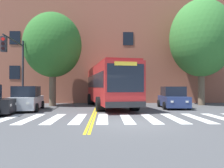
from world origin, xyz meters
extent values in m
plane|color=#4C4C4F|center=(0.00, 0.00, 0.00)|extent=(120.00, 120.00, 0.00)
cube|color=white|center=(-6.50, 1.74, 0.00)|extent=(0.58, 3.94, 0.01)
cube|color=white|center=(-5.21, 1.73, 0.00)|extent=(0.58, 3.94, 0.01)
cube|color=white|center=(-3.92, 1.72, 0.00)|extent=(0.58, 3.94, 0.01)
cube|color=white|center=(-2.63, 1.71, 0.00)|extent=(0.58, 3.94, 0.01)
cube|color=white|center=(-1.34, 1.70, 0.00)|extent=(0.58, 3.94, 0.01)
cube|color=white|center=(-0.05, 1.69, 0.00)|extent=(0.58, 3.94, 0.01)
cube|color=white|center=(1.24, 1.68, 0.00)|extent=(0.58, 3.94, 0.01)
cube|color=white|center=(2.53, 1.67, 0.00)|extent=(0.58, 3.94, 0.01)
cube|color=white|center=(3.82, 1.67, 0.00)|extent=(0.58, 3.94, 0.01)
cube|color=white|center=(5.11, 1.66, 0.00)|extent=(0.58, 3.94, 0.01)
cube|color=gold|center=(-1.96, 15.69, 0.00)|extent=(0.12, 36.00, 0.01)
cube|color=gold|center=(-1.80, 15.69, 0.00)|extent=(0.12, 36.00, 0.01)
cube|color=#B22323|center=(-0.91, 8.81, 1.90)|extent=(4.48, 11.78, 2.90)
cube|color=black|center=(0.37, 9.03, 2.19)|extent=(1.80, 10.44, 1.05)
cube|color=black|center=(-2.20, 8.59, 2.19)|extent=(1.80, 10.44, 1.05)
cube|color=black|center=(0.05, 3.12, 2.25)|extent=(2.29, 0.41, 1.74)
cube|color=yellow|center=(0.05, 3.12, 3.12)|extent=(1.40, 0.27, 0.24)
cube|color=#232326|center=(0.06, 3.10, 0.63)|extent=(2.51, 0.52, 0.36)
cube|color=maroon|center=(-0.91, 8.81, 3.43)|extent=(4.25, 11.30, 0.16)
cylinder|color=black|center=(0.90, 5.50, 0.52)|extent=(0.73, 1.11, 1.03)
cylinder|color=black|center=(-1.53, 5.09, 0.52)|extent=(0.73, 1.11, 1.03)
cylinder|color=black|center=(-0.13, 11.57, 0.52)|extent=(0.73, 1.11, 1.03)
cylinder|color=black|center=(-2.57, 11.16, 0.52)|extent=(0.73, 1.11, 1.03)
cube|color=#B7BABF|center=(-6.91, 6.00, 0.58)|extent=(2.28, 4.35, 0.83)
cube|color=black|center=(-6.92, 6.04, 1.38)|extent=(1.88, 2.47, 0.76)
cube|color=white|center=(-6.12, 3.98, 0.66)|extent=(0.20, 0.06, 0.14)
cube|color=white|center=(-7.18, 3.85, 0.66)|extent=(0.20, 0.06, 0.14)
cylinder|color=black|center=(-5.84, 4.83, 0.30)|extent=(0.29, 0.62, 0.60)
cylinder|color=black|center=(-7.66, 4.61, 0.30)|extent=(0.29, 0.62, 0.60)
cylinder|color=black|center=(-6.16, 7.39, 0.30)|extent=(0.29, 0.62, 0.60)
cylinder|color=black|center=(-7.98, 7.17, 0.30)|extent=(0.29, 0.62, 0.60)
cube|color=navy|center=(4.27, 7.27, 0.57)|extent=(2.02, 3.85, 0.80)
cube|color=black|center=(4.27, 7.31, 1.35)|extent=(1.73, 2.16, 0.77)
cube|color=white|center=(4.68, 5.35, 0.65)|extent=(0.20, 0.05, 0.14)
cube|color=white|center=(3.61, 5.42, 0.65)|extent=(0.20, 0.05, 0.14)
cylinder|color=black|center=(5.10, 6.05, 0.30)|extent=(0.26, 0.61, 0.60)
cylinder|color=black|center=(3.28, 6.17, 0.30)|extent=(0.26, 0.61, 0.60)
cylinder|color=black|center=(5.26, 8.37, 0.30)|extent=(0.26, 0.61, 0.60)
cylinder|color=black|center=(3.44, 8.49, 0.30)|extent=(0.26, 0.61, 0.60)
cube|color=slate|center=(0.02, 19.19, 0.66)|extent=(1.90, 4.39, 0.96)
cube|color=black|center=(0.02, 19.32, 1.48)|extent=(1.69, 2.12, 0.68)
cube|color=white|center=(0.55, 16.97, 0.75)|extent=(0.20, 0.04, 0.14)
cube|color=white|center=(-0.56, 16.99, 0.75)|extent=(0.20, 0.04, 0.14)
cylinder|color=black|center=(0.95, 17.82, 0.33)|extent=(0.23, 0.66, 0.66)
cylinder|color=black|center=(-0.95, 17.84, 0.33)|extent=(0.23, 0.66, 0.66)
cylinder|color=black|center=(0.98, 20.53, 0.33)|extent=(0.23, 0.66, 0.66)
cylinder|color=black|center=(-0.91, 20.55, 0.33)|extent=(0.23, 0.66, 0.66)
cube|color=white|center=(-6.78, 3.77, 0.66)|extent=(0.06, 0.20, 0.14)
cube|color=white|center=(-6.65, 2.72, 0.66)|extent=(0.06, 0.20, 0.14)
cylinder|color=black|center=(-7.56, 4.05, 0.30)|extent=(0.62, 0.29, 0.60)
cylinder|color=#28282D|center=(-7.93, 8.01, 2.75)|extent=(0.16, 0.16, 5.50)
cylinder|color=#28282D|center=(-7.84, 6.05, 5.08)|extent=(0.29, 3.93, 0.11)
cube|color=#28282D|center=(-7.76, 4.23, 4.48)|extent=(0.35, 0.29, 1.00)
cylinder|color=red|center=(-7.75, 4.08, 4.78)|extent=(0.22, 0.04, 0.22)
cylinder|color=black|center=(-7.75, 4.08, 4.48)|extent=(0.22, 0.04, 0.22)
cylinder|color=black|center=(-7.75, 4.08, 4.18)|extent=(0.22, 0.04, 0.22)
cylinder|color=brown|center=(7.87, 10.15, 1.61)|extent=(0.62, 0.62, 3.23)
ellipsoid|color=#387A33|center=(7.87, 10.15, 6.33)|extent=(8.13, 8.12, 7.29)
cylinder|color=brown|center=(-5.94, 9.83, 1.52)|extent=(0.61, 0.61, 3.03)
ellipsoid|color=#2D6B28|center=(-5.94, 9.83, 5.52)|extent=(5.40, 5.18, 5.86)
cube|color=#9E5642|center=(1.28, 16.80, 6.46)|extent=(29.68, 7.64, 12.92)
cube|color=black|center=(-10.60, 12.95, 3.23)|extent=(1.10, 0.06, 1.40)
cube|color=black|center=(1.28, 12.95, 3.23)|extent=(1.10, 0.06, 1.40)
cube|color=black|center=(-10.60, 12.95, 6.85)|extent=(1.10, 0.06, 1.40)
cube|color=black|center=(1.28, 12.95, 6.85)|extent=(1.10, 0.06, 1.40)
camera|label=1|loc=(-1.25, -10.08, 1.69)|focal=35.00mm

